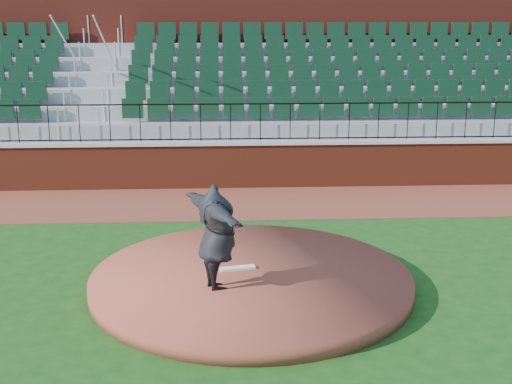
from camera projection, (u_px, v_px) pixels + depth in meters
The scene contains 10 objects.
ground at pixel (260, 284), 11.92m from camera, with size 90.00×90.00×0.00m, color #164112.
warning_track at pixel (248, 202), 17.13m from camera, with size 34.00×3.20×0.01m, color brown.
field_wall at pixel (246, 166), 18.52m from camera, with size 34.00×0.35×1.20m, color maroon.
wall_cap at pixel (246, 142), 18.36m from camera, with size 34.00×0.45×0.10m, color #B7B7B7.
wall_railing at pixel (246, 122), 18.22m from camera, with size 34.00×0.05×1.00m, color black, non-canonical shape.
seating_stands at pixel (242, 93), 20.72m from camera, with size 34.00×5.10×4.60m, color gray, non-canonical shape.
concourse_wall at pixel (240, 70), 23.31m from camera, with size 34.00×0.50×5.50m, color maroon.
pitchers_mound at pixel (251, 280), 11.78m from camera, with size 5.60×5.60×0.25m, color brown.
pitching_rubber at pixel (238, 268), 11.95m from camera, with size 0.62×0.16×0.04m, color white.
pitcher at pixel (217, 237), 10.92m from camera, with size 2.18×0.59×1.77m, color black.
Camera 1 is at (-0.65, -11.08, 4.63)m, focal length 47.25 mm.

